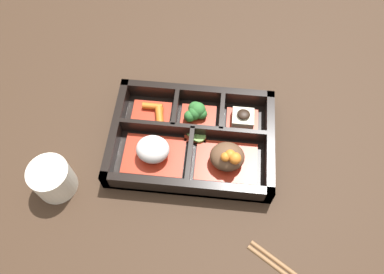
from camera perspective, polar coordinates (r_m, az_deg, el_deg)
ground_plane at (r=0.70m, az=-0.00°, el=-0.99°), size 3.00×3.00×0.00m
bento_base at (r=0.69m, az=-0.00°, el=-0.80°), size 0.29×0.21×0.01m
bento_rim at (r=0.68m, az=0.07°, el=0.09°), size 0.29×0.21×0.04m
bowl_stew at (r=0.65m, az=5.41°, el=-3.20°), size 0.11×0.08×0.06m
bowl_rice at (r=0.66m, az=-5.95°, el=-2.13°), size 0.11×0.08×0.05m
bowl_tofu at (r=0.70m, az=7.71°, el=2.75°), size 0.06×0.05×0.03m
bowl_greens at (r=0.70m, az=0.64°, el=3.73°), size 0.07×0.05×0.03m
bowl_carrots at (r=0.71m, az=-5.77°, el=3.56°), size 0.07×0.06×0.02m
bowl_pickles at (r=0.69m, az=0.66°, el=0.50°), size 0.04×0.04×0.01m
tea_cup at (r=0.67m, az=-20.50°, el=-5.96°), size 0.07×0.07×0.06m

